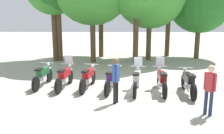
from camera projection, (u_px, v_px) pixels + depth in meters
name	position (u px, v px, depth m)	size (l,w,h in m)	color
ground_plane	(112.00, 90.00, 10.25)	(80.00, 80.00, 0.00)	#ADA899
motorcycle_0	(43.00, 75.00, 10.71)	(0.62, 2.19, 0.99)	black
motorcycle_1	(65.00, 77.00, 10.44)	(0.65, 2.19, 1.37)	black
motorcycle_2	(88.00, 77.00, 10.36)	(0.71, 2.18, 0.99)	black
motorcycle_3	(112.00, 79.00, 10.09)	(0.76, 2.16, 0.99)	black
motorcycle_4	(137.00, 80.00, 9.90)	(0.70, 2.18, 1.37)	black
motorcycle_5	(162.00, 80.00, 9.87)	(0.62, 2.19, 1.37)	black
motorcycle_6	(188.00, 82.00, 9.63)	(0.62, 2.19, 0.99)	black
person_0	(210.00, 86.00, 7.44)	(0.33, 0.35, 1.63)	#232D4C
person_1	(116.00, 77.00, 8.49)	(0.29, 0.39, 1.66)	black
tree_7	(200.00, 2.00, 17.29)	(4.47, 4.47, 6.35)	brown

